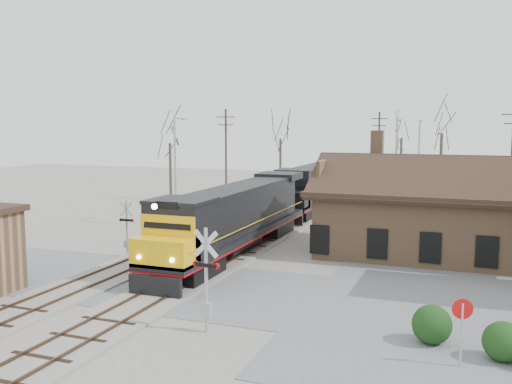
{
  "coord_description": "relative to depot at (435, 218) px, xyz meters",
  "views": [
    {
      "loc": [
        13.99,
        -25.4,
        8.34
      ],
      "look_at": [
        0.95,
        9.0,
        3.92
      ],
      "focal_mm": 40.0,
      "sensor_mm": 36.0,
      "label": 1
    }
  ],
  "objects": [
    {
      "name": "utility_pole_a",
      "position": [
        -21.68,
        16.36,
        2.73
      ],
      "size": [
        2.0,
        0.24,
        9.82
      ],
      "color": "#382D23",
      "rests_on": "ground"
    },
    {
      "name": "streetlight_b",
      "position": [
        -3.77,
        10.39,
        2.52
      ],
      "size": [
        0.25,
        2.04,
        8.79
      ],
      "color": "#A5A8AD",
      "rests_on": "ground"
    },
    {
      "name": "road",
      "position": [
        -11.99,
        -12.0,
        -2.39
      ],
      "size": [
        60.0,
        9.0,
        0.03
      ],
      "primitive_type": "cube",
      "color": "#5E5E63",
      "rests_on": "ground"
    },
    {
      "name": "ground",
      "position": [
        -11.99,
        -12.0,
        -2.41
      ],
      "size": [
        140.0,
        140.0,
        0.0
      ],
      "primitive_type": "plane",
      "color": "gray",
      "rests_on": "ground"
    },
    {
      "name": "tree_c",
      "position": [
        -6.56,
        38.21,
        5.19
      ],
      "size": [
        4.35,
        4.35,
        10.67
      ],
      "color": "#382D23",
      "rests_on": "ground"
    },
    {
      "name": "track_main",
      "position": [
        -11.99,
        3.0,
        -2.34
      ],
      "size": [
        3.4,
        90.0,
        0.24
      ],
      "color": "gray",
      "rests_on": "ground"
    },
    {
      "name": "crossbuck_far",
      "position": [
        -18.1,
        -7.31,
        -0.69
      ],
      "size": [
        1.02,
        0.27,
        3.58
      ],
      "rotation": [
        0.0,
        0.0,
        3.19
      ],
      "color": "#A5A8AD",
      "rests_on": "ground"
    },
    {
      "name": "depot",
      "position": [
        0.0,
        0.0,
        0.0
      ],
      "size": [
        15.2,
        9.31,
        7.9
      ],
      "color": "#99704F",
      "rests_on": "ground"
    },
    {
      "name": "locomotive_trailing",
      "position": [
        -11.99,
        16.02,
        -0.03
      ],
      "size": [
        3.05,
        20.39,
        4.29
      ],
      "color": "black",
      "rests_on": "ground"
    },
    {
      "name": "track_siding",
      "position": [
        -16.49,
        3.0,
        -2.34
      ],
      "size": [
        3.4,
        90.0,
        0.24
      ],
      "color": "gray",
      "rests_on": "ground"
    },
    {
      "name": "hedge_b",
      "position": [
        3.31,
        -16.3,
        -1.69
      ],
      "size": [
        1.43,
        1.43,
        1.43
      ],
      "primitive_type": "sphere",
      "color": "black",
      "rests_on": "ground"
    },
    {
      "name": "utility_pole_c",
      "position": [
        5.28,
        16.7,
        2.79
      ],
      "size": [
        2.0,
        0.24,
        9.94
      ],
      "color": "#382D23",
      "rests_on": "ground"
    },
    {
      "name": "streetlight_a",
      "position": [
        -20.45,
        3.49,
        2.57
      ],
      "size": [
        0.25,
        2.04,
        8.88
      ],
      "color": "#A5A8AD",
      "rests_on": "ground"
    },
    {
      "name": "do_not_enter_sign",
      "position": [
        1.93,
        -17.38,
        -0.73
      ],
      "size": [
        0.71,
        0.26,
        2.44
      ],
      "rotation": [
        0.0,
        0.0,
        0.31
      ],
      "color": "#A5A8AD",
      "rests_on": "ground"
    },
    {
      "name": "tree_a",
      "position": [
        -28.76,
        17.36,
        4.84
      ],
      "size": [
        4.16,
        4.16,
        10.18
      ],
      "color": "#382D23",
      "rests_on": "ground"
    },
    {
      "name": "hedge_a",
      "position": [
        0.86,
        -15.5,
        -1.65
      ],
      "size": [
        1.51,
        1.51,
        1.51
      ],
      "primitive_type": "sphere",
      "color": "black",
      "rests_on": "ground"
    },
    {
      "name": "crossbuck_near",
      "position": [
        -7.68,
        -17.45,
        -0.42
      ],
      "size": [
        1.22,
        0.32,
        4.26
      ],
      "rotation": [
        0.0,
        0.0,
        -0.1
      ],
      "color": "#A5A8AD",
      "rests_on": "ground"
    },
    {
      "name": "tree_b",
      "position": [
        -19.93,
        28.93,
        5.18
      ],
      "size": [
        4.35,
        4.35,
        10.66
      ],
      "color": "#382D23",
      "rests_on": "ground"
    },
    {
      "name": "streetlight_c",
      "position": [
        -2.86,
        20.61,
        2.51
      ],
      "size": [
        0.25,
        2.04,
        8.76
      ],
      "color": "#A5A8AD",
      "rests_on": "ground"
    },
    {
      "name": "locomotive_lead",
      "position": [
        -11.99,
        -4.65,
        -0.03
      ],
      "size": [
        3.05,
        20.39,
        4.53
      ],
      "color": "black",
      "rests_on": "ground"
    },
    {
      "name": "utility_pole_b",
      "position": [
        -8.34,
        30.9,
        2.68
      ],
      "size": [
        2.0,
        0.24,
        9.73
      ],
      "color": "#382D23",
      "rests_on": "ground"
    },
    {
      "name": "tree_d",
      "position": [
        -1.14,
        27.89,
        6.1
      ],
      "size": [
        4.87,
        4.87,
        11.94
      ],
      "color": "#382D23",
      "rests_on": "ground"
    }
  ]
}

